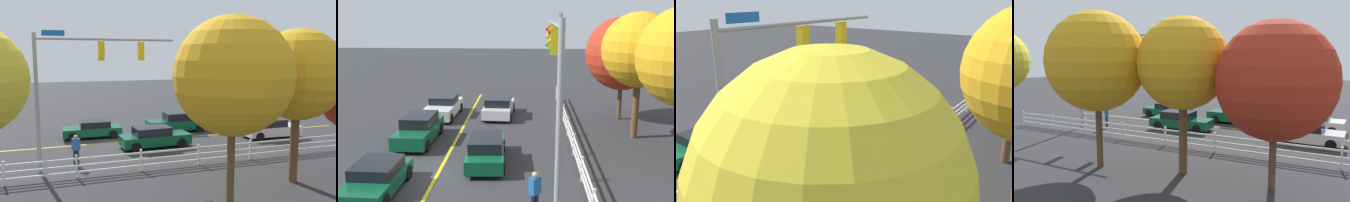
% 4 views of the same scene
% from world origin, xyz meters
% --- Properties ---
extents(ground_plane, '(120.00, 120.00, 0.00)m').
position_xyz_m(ground_plane, '(0.00, 0.00, 0.00)').
color(ground_plane, '#2D2D30').
extents(lane_center_stripe, '(28.00, 0.16, 0.01)m').
position_xyz_m(lane_center_stripe, '(-4.00, 0.00, 0.00)').
color(lane_center_stripe, gold).
rests_on(lane_center_stripe, ground_plane).
extents(signal_assembly, '(7.31, 0.38, 7.21)m').
position_xyz_m(signal_assembly, '(3.10, 4.96, 5.07)').
color(signal_assembly, gray).
rests_on(signal_assembly, ground_plane).
extents(car_0, '(4.25, 2.09, 1.39)m').
position_xyz_m(car_0, '(-10.62, 2.07, 0.68)').
color(car_0, silver).
rests_on(car_0, ground_plane).
extents(car_1, '(4.64, 2.11, 1.42)m').
position_xyz_m(car_1, '(-10.42, -1.75, 0.68)').
color(car_1, silver).
rests_on(car_1, ground_plane).
extents(car_2, '(4.19, 2.04, 1.24)m').
position_xyz_m(car_2, '(1.73, -2.08, 0.62)').
color(car_2, '#0C4C2D').
rests_on(car_2, ground_plane).
extents(car_3, '(4.62, 2.01, 1.37)m').
position_xyz_m(car_3, '(-1.76, 2.06, 0.67)').
color(car_3, '#0C4C2D').
rests_on(car_3, ground_plane).
extents(car_4, '(4.73, 1.97, 1.51)m').
position_xyz_m(car_4, '(-4.86, -2.02, 0.73)').
color(car_4, '#0C4C2D').
rests_on(car_4, ground_plane).
extents(pedestrian, '(0.47, 0.46, 1.69)m').
position_xyz_m(pedestrian, '(3.37, 4.32, 0.93)').
color(pedestrian, '#191E3F').
rests_on(pedestrian, ground_plane).
extents(white_rail_fence, '(26.10, 0.10, 1.15)m').
position_xyz_m(white_rail_fence, '(-3.00, 6.41, 0.60)').
color(white_rail_fence, white).
rests_on(white_rail_fence, ground_plane).
extents(tree_1, '(4.21, 4.21, 7.19)m').
position_xyz_m(tree_1, '(-6.21, 10.22, 5.07)').
color(tree_1, brown).
rests_on(tree_1, ground_plane).
extents(tree_3, '(4.74, 4.74, 7.54)m').
position_xyz_m(tree_3, '(-2.22, 11.37, 5.15)').
color(tree_3, brown).
rests_on(tree_3, ground_plane).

